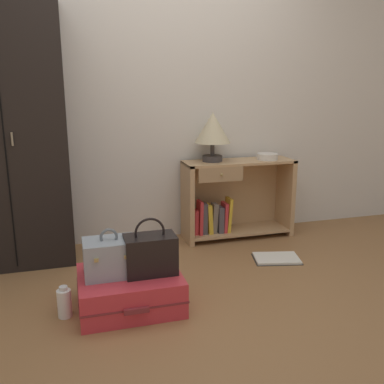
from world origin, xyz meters
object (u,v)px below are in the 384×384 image
Objects in this scene: wardrobe at (8,136)px; handbag at (150,254)px; table_lamp at (213,129)px; bottle at (64,303)px; train_case at (110,257)px; open_book_on_floor at (277,258)px; suitcase_large at (130,290)px; bookshelf at (232,200)px; bowl at (267,157)px.

wardrobe is 1.42m from handbag.
table_lamp is 2.17× the size of bottle.
train_case reaches higher than open_book_on_floor.
open_book_on_floor is (1.90, -0.53, -0.95)m from wardrobe.
table_lamp is 1.20× the size of handbag.
bottle is at bearing -173.90° from train_case.
open_book_on_floor is at bearing 18.67° from suitcase_large.
train_case is (-1.16, -1.00, -0.01)m from bookshelf.
suitcase_large is at bearing -144.43° from bowl.
suitcase_large is at bearing -136.26° from bookshelf.
suitcase_large is at bearing -52.85° from wardrobe.
open_book_on_floor is (0.32, -0.62, -0.95)m from table_lamp.
train_case is at bearing -134.18° from table_lamp.
train_case is 0.76× the size of open_book_on_floor.
wardrobe reaches higher than suitcase_large.
train_case is (-0.98, -1.01, -0.63)m from table_lamp.
handbag is at bearing -158.09° from open_book_on_floor.
bookshelf is at bearing 35.51° from bottle.
train_case is 1.40m from open_book_on_floor.
suitcase_large is at bearing -161.33° from open_book_on_floor.
bowl is 0.53× the size of handbag.
open_book_on_floor is (1.57, 0.42, -0.08)m from bottle.
bowl is 1.63m from handbag.
table_lamp reaches higher than handbag.
table_lamp is at bearing 39.62° from bottle.
wardrobe is 3.15× the size of suitcase_large.
wardrobe reaches higher than train_case.
handbag is at bearing -131.89° from bookshelf.
wardrobe is 4.65× the size of table_lamp.
handbag is (0.24, -0.04, 0.01)m from train_case.
bookshelf is 1.48m from suitcase_large.
wardrobe is 2.08m from bowl.
table_lamp is at bearing 45.82° from train_case.
bookshelf reaches higher than open_book_on_floor.
wardrobe is at bearing -177.58° from bookshelf.
wardrobe is at bearing 130.96° from handbag.
wardrobe is 1.33m from bottle.
suitcase_large is 0.26m from handbag.
table_lamp is 0.55m from bowl.
table_lamp is 1.03× the size of open_book_on_floor.
bookshelf is at bearing 48.11° from handbag.
bowl is 0.92m from open_book_on_floor.
table_lamp reaches higher than open_book_on_floor.
table_lamp is 1.59m from suitcase_large.
open_book_on_floor is (1.30, 0.39, -0.32)m from train_case.
table_lamp is at bearing 54.62° from handbag.
bottle is at bearing -140.38° from table_lamp.
table_lamp is (1.58, 0.09, -0.01)m from wardrobe.
bookshelf is (1.76, 0.07, -0.63)m from wardrobe.
bookshelf is at bearing 2.42° from wardrobe.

